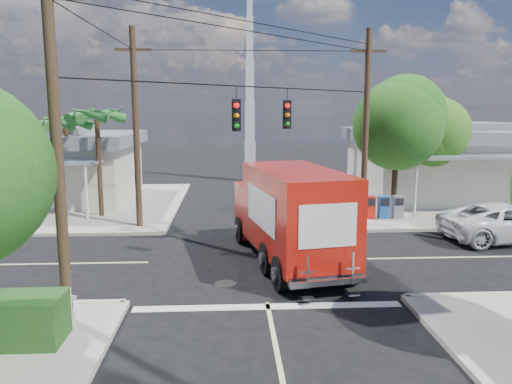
{
  "coord_description": "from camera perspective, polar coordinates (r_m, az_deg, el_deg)",
  "views": [
    {
      "loc": [
        -1.04,
        -17.47,
        5.47
      ],
      "look_at": [
        0.0,
        2.0,
        2.2
      ],
      "focal_mm": 35.0,
      "sensor_mm": 36.0,
      "label": 1
    }
  ],
  "objects": [
    {
      "name": "ground",
      "position": [
        18.33,
        0.34,
        -7.84
      ],
      "size": [
        120.0,
        120.0,
        0.0
      ],
      "primitive_type": "plane",
      "color": "black",
      "rests_on": "ground"
    },
    {
      "name": "sidewalk_ne",
      "position": [
        31.22,
        19.45,
        -0.99
      ],
      "size": [
        14.12,
        14.12,
        0.14
      ],
      "color": "#9D988E",
      "rests_on": "ground"
    },
    {
      "name": "sidewalk_nw",
      "position": [
        30.49,
        -21.83,
        -1.37
      ],
      "size": [
        14.12,
        14.12,
        0.14
      ],
      "color": "#9D988E",
      "rests_on": "ground"
    },
    {
      "name": "road_markings",
      "position": [
        16.93,
        0.63,
        -9.31
      ],
      "size": [
        32.0,
        32.0,
        0.01
      ],
      "color": "beige",
      "rests_on": "ground"
    },
    {
      "name": "building_ne",
      "position": [
        32.55,
        21.58,
        3.3
      ],
      "size": [
        11.8,
        10.2,
        4.5
      ],
      "color": "silver",
      "rests_on": "sidewalk_ne"
    },
    {
      "name": "building_nw",
      "position": [
        32.04,
        -23.07,
        2.94
      ],
      "size": [
        10.8,
        10.2,
        4.3
      ],
      "color": "beige",
      "rests_on": "sidewalk_nw"
    },
    {
      "name": "radio_tower",
      "position": [
        37.5,
        -0.71,
        9.79
      ],
      "size": [
        0.8,
        0.8,
        17.0
      ],
      "color": "silver",
      "rests_on": "ground"
    },
    {
      "name": "tree_ne_front",
      "position": [
        25.6,
        15.89,
        7.59
      ],
      "size": [
        4.21,
        4.14,
        6.66
      ],
      "color": "#422D1C",
      "rests_on": "sidewalk_ne"
    },
    {
      "name": "tree_ne_back",
      "position": [
        28.59,
        19.38,
        6.42
      ],
      "size": [
        3.77,
        3.66,
        5.82
      ],
      "color": "#422D1C",
      "rests_on": "sidewalk_ne"
    },
    {
      "name": "palm_nw_front",
      "position": [
        25.79,
        -17.74,
        8.13
      ],
      "size": [
        3.01,
        3.08,
        5.59
      ],
      "color": "#422D1C",
      "rests_on": "sidewalk_nw"
    },
    {
      "name": "palm_nw_back",
      "position": [
        27.8,
        -20.95,
        7.25
      ],
      "size": [
        3.01,
        3.08,
        5.19
      ],
      "color": "#422D1C",
      "rests_on": "sidewalk_nw"
    },
    {
      "name": "utility_poles",
      "position": [
        19.09,
        -4.72,
        7.1
      ],
      "size": [
        12.0,
        10.68,
        9.0
      ],
      "color": "#473321",
      "rests_on": "ground"
    },
    {
      "name": "vending_boxes",
      "position": [
        25.29,
        14.35,
        -1.67
      ],
      "size": [
        1.9,
        0.5,
        1.1
      ],
      "color": "red",
      "rests_on": "sidewalk_ne"
    },
    {
      "name": "delivery_truck",
      "position": [
        17.79,
        3.84,
        -2.57
      ],
      "size": [
        3.82,
        8.25,
        3.44
      ],
      "color": "black",
      "rests_on": "ground"
    },
    {
      "name": "parked_car",
      "position": [
        23.3,
        26.97,
        -3.14
      ],
      "size": [
        5.83,
        3.06,
        1.57
      ],
      "primitive_type": "imported",
      "rotation": [
        0.0,
        0.0,
        1.65
      ],
      "color": "silver",
      "rests_on": "ground"
    }
  ]
}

